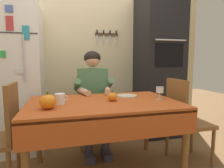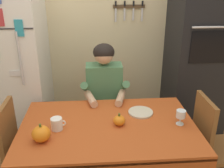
{
  "view_description": "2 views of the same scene",
  "coord_description": "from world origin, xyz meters",
  "px_view_note": "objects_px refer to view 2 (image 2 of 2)",
  "views": [
    {
      "loc": [
        -0.38,
        -1.68,
        1.12
      ],
      "look_at": [
        0.12,
        0.23,
        0.89
      ],
      "focal_mm": 31.12,
      "sensor_mm": 36.0,
      "label": 1
    },
    {
      "loc": [
        -0.1,
        -1.66,
        1.83
      ],
      "look_at": [
        0.05,
        0.29,
        1.01
      ],
      "focal_mm": 40.91,
      "sensor_mm": 36.0,
      "label": 2
    }
  ],
  "objects_px": {
    "wine_glass": "(181,115)",
    "pumpkin_medium": "(119,120)",
    "chair_behind_person": "(104,105)",
    "serving_tray": "(141,112)",
    "wall_oven": "(197,54)",
    "dining_table": "(108,135)",
    "coffee_mug": "(57,124)",
    "chair_right_side": "(212,142)",
    "pumpkin_large": "(41,134)",
    "refrigerator": "(14,72)",
    "seated_person": "(105,94)"
  },
  "relations": [
    {
      "from": "chair_right_side",
      "to": "wine_glass",
      "type": "distance_m",
      "value": 0.46
    },
    {
      "from": "coffee_mug",
      "to": "dining_table",
      "type": "bearing_deg",
      "value": 2.17
    },
    {
      "from": "chair_right_side",
      "to": "pumpkin_medium",
      "type": "distance_m",
      "value": 0.86
    },
    {
      "from": "chair_behind_person",
      "to": "coffee_mug",
      "type": "xyz_separation_m",
      "value": [
        -0.4,
        -0.81,
        0.28
      ]
    },
    {
      "from": "chair_behind_person",
      "to": "pumpkin_large",
      "type": "height_order",
      "value": "chair_behind_person"
    },
    {
      "from": "pumpkin_large",
      "to": "dining_table",
      "type": "bearing_deg",
      "value": 18.03
    },
    {
      "from": "pumpkin_large",
      "to": "refrigerator",
      "type": "bearing_deg",
      "value": 113.79
    },
    {
      "from": "chair_right_side",
      "to": "coffee_mug",
      "type": "distance_m",
      "value": 1.33
    },
    {
      "from": "chair_behind_person",
      "to": "coffee_mug",
      "type": "height_order",
      "value": "chair_behind_person"
    },
    {
      "from": "wall_oven",
      "to": "coffee_mug",
      "type": "height_order",
      "value": "wall_oven"
    },
    {
      "from": "refrigerator",
      "to": "chair_behind_person",
      "type": "height_order",
      "value": "refrigerator"
    },
    {
      "from": "wall_oven",
      "to": "chair_behind_person",
      "type": "height_order",
      "value": "wall_oven"
    },
    {
      "from": "wall_oven",
      "to": "seated_person",
      "type": "bearing_deg",
      "value": -163.06
    },
    {
      "from": "coffee_mug",
      "to": "pumpkin_large",
      "type": "distance_m",
      "value": 0.17
    },
    {
      "from": "coffee_mug",
      "to": "chair_right_side",
      "type": "bearing_deg",
      "value": 2.17
    },
    {
      "from": "dining_table",
      "to": "pumpkin_medium",
      "type": "xyz_separation_m",
      "value": [
        0.09,
        0.01,
        0.13
      ]
    },
    {
      "from": "seated_person",
      "to": "serving_tray",
      "type": "bearing_deg",
      "value": -54.93
    },
    {
      "from": "chair_behind_person",
      "to": "serving_tray",
      "type": "height_order",
      "value": "chair_behind_person"
    },
    {
      "from": "wall_oven",
      "to": "dining_table",
      "type": "bearing_deg",
      "value": -138.69
    },
    {
      "from": "wine_glass",
      "to": "refrigerator",
      "type": "bearing_deg",
      "value": 149.53
    },
    {
      "from": "refrigerator",
      "to": "chair_right_side",
      "type": "xyz_separation_m",
      "value": [
        1.85,
        -0.85,
        -0.39
      ]
    },
    {
      "from": "wall_oven",
      "to": "pumpkin_medium",
      "type": "relative_size",
      "value": 20.16
    },
    {
      "from": "chair_behind_person",
      "to": "chair_right_side",
      "type": "xyz_separation_m",
      "value": [
        0.9,
        -0.76,
        0.0
      ]
    },
    {
      "from": "pumpkin_large",
      "to": "wall_oven",
      "type": "bearing_deg",
      "value": 35.09
    },
    {
      "from": "pumpkin_large",
      "to": "seated_person",
      "type": "bearing_deg",
      "value": 57.15
    },
    {
      "from": "seated_person",
      "to": "wine_glass",
      "type": "xyz_separation_m",
      "value": [
        0.57,
        -0.62,
        0.09
      ]
    },
    {
      "from": "wall_oven",
      "to": "seated_person",
      "type": "xyz_separation_m",
      "value": [
        -1.05,
        -0.32,
        -0.31
      ]
    },
    {
      "from": "seated_person",
      "to": "pumpkin_large",
      "type": "xyz_separation_m",
      "value": [
        -0.49,
        -0.76,
        0.06
      ]
    },
    {
      "from": "seated_person",
      "to": "coffee_mug",
      "type": "xyz_separation_m",
      "value": [
        -0.4,
        -0.62,
        0.05
      ]
    },
    {
      "from": "refrigerator",
      "to": "dining_table",
      "type": "distance_m",
      "value": 1.32
    },
    {
      "from": "chair_behind_person",
      "to": "wine_glass",
      "type": "distance_m",
      "value": 1.04
    },
    {
      "from": "seated_person",
      "to": "wine_glass",
      "type": "height_order",
      "value": "seated_person"
    },
    {
      "from": "serving_tray",
      "to": "dining_table",
      "type": "bearing_deg",
      "value": -147.29
    },
    {
      "from": "wall_oven",
      "to": "seated_person",
      "type": "distance_m",
      "value": 1.14
    },
    {
      "from": "refrigerator",
      "to": "seated_person",
      "type": "bearing_deg",
      "value": -16.34
    },
    {
      "from": "wine_glass",
      "to": "seated_person",
      "type": "bearing_deg",
      "value": 132.81
    },
    {
      "from": "chair_right_side",
      "to": "serving_tray",
      "type": "bearing_deg",
      "value": 165.7
    },
    {
      "from": "refrigerator",
      "to": "coffee_mug",
      "type": "distance_m",
      "value": 1.06
    },
    {
      "from": "wine_glass",
      "to": "pumpkin_medium",
      "type": "distance_m",
      "value": 0.49
    },
    {
      "from": "refrigerator",
      "to": "pumpkin_medium",
      "type": "distance_m",
      "value": 1.36
    },
    {
      "from": "chair_behind_person",
      "to": "serving_tray",
      "type": "relative_size",
      "value": 4.35
    },
    {
      "from": "wall_oven",
      "to": "pumpkin_medium",
      "type": "height_order",
      "value": "wall_oven"
    },
    {
      "from": "serving_tray",
      "to": "pumpkin_medium",
      "type": "bearing_deg",
      "value": -139.07
    },
    {
      "from": "refrigerator",
      "to": "pumpkin_medium",
      "type": "xyz_separation_m",
      "value": [
        1.04,
        -0.87,
        -0.12
      ]
    },
    {
      "from": "wall_oven",
      "to": "pumpkin_medium",
      "type": "xyz_separation_m",
      "value": [
        -0.96,
        -0.91,
        -0.27
      ]
    },
    {
      "from": "dining_table",
      "to": "serving_tray",
      "type": "distance_m",
      "value": 0.36
    },
    {
      "from": "chair_behind_person",
      "to": "pumpkin_large",
      "type": "xyz_separation_m",
      "value": [
        -0.49,
        -0.95,
        0.29
      ]
    },
    {
      "from": "chair_right_side",
      "to": "serving_tray",
      "type": "height_order",
      "value": "chair_right_side"
    },
    {
      "from": "pumpkin_medium",
      "to": "serving_tray",
      "type": "xyz_separation_m",
      "value": [
        0.21,
        0.18,
        -0.03
      ]
    },
    {
      "from": "refrigerator",
      "to": "pumpkin_large",
      "type": "distance_m",
      "value": 1.14
    }
  ]
}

